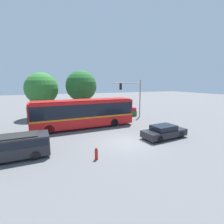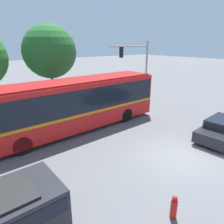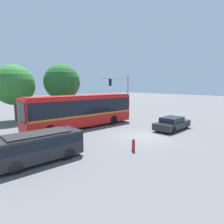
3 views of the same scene
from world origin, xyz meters
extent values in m
plane|color=#5B5B5E|center=(0.00, 0.00, 0.00)|extent=(140.00, 140.00, 0.00)
cube|color=red|center=(-2.22, 6.44, 1.73)|extent=(11.80, 2.84, 2.97)
cube|color=black|center=(-2.22, 6.44, 2.21)|extent=(11.57, 2.87, 1.42)
cube|color=#C68C14|center=(-2.22, 6.44, 1.38)|extent=(11.69, 2.87, 0.14)
cube|color=black|center=(-8.10, 6.25, 2.09)|extent=(0.13, 2.10, 1.66)
cube|color=maroon|center=(-2.22, 6.44, 3.27)|extent=(11.33, 2.63, 0.10)
cylinder|color=black|center=(-6.17, 5.22, 0.50)|extent=(1.01, 0.33, 1.00)
cylinder|color=black|center=(-6.24, 7.39, 0.50)|extent=(1.01, 0.33, 1.00)
cylinder|color=black|center=(1.21, 5.46, 0.50)|extent=(1.01, 0.33, 1.00)
cylinder|color=black|center=(1.14, 7.63, 0.50)|extent=(1.01, 0.33, 1.00)
cube|color=black|center=(3.97, -0.28, 0.50)|extent=(4.54, 2.16, 0.62)
cube|color=black|center=(3.86, -0.29, 1.04)|extent=(2.33, 1.76, 0.45)
cylinder|color=black|center=(5.27, 0.62, 0.34)|extent=(0.69, 0.28, 0.67)
cylinder|color=black|center=(5.40, -0.94, 0.34)|extent=(0.69, 0.28, 0.67)
cylinder|color=black|center=(2.59, 0.39, 0.34)|extent=(0.69, 0.28, 0.67)
cylinder|color=black|center=(2.73, -1.17, 0.34)|extent=(0.69, 0.28, 0.67)
cube|color=#232328|center=(-8.79, 0.28, 0.90)|extent=(4.92, 2.06, 1.39)
cube|color=black|center=(-8.79, 0.28, 1.20)|extent=(4.73, 2.08, 0.47)
cube|color=black|center=(-8.79, 0.28, 1.63)|extent=(3.45, 1.63, 0.08)
cylinder|color=black|center=(-7.35, 1.15, 0.34)|extent=(0.69, 0.28, 0.68)
cylinder|color=black|center=(-7.31, -0.52, 0.34)|extent=(0.69, 0.28, 0.68)
cylinder|color=black|center=(-10.28, 1.07, 0.34)|extent=(0.69, 0.28, 0.68)
cylinder|color=black|center=(-10.23, -0.60, 0.34)|extent=(0.69, 0.28, 0.68)
cylinder|color=gray|center=(7.20, 9.22, 2.86)|extent=(0.18, 0.18, 5.71)
cylinder|color=gray|center=(4.94, 9.22, 5.22)|extent=(4.52, 0.12, 0.12)
cube|color=black|center=(3.89, 9.22, 4.72)|extent=(0.30, 0.22, 0.90)
cylinder|color=red|center=(3.89, 9.34, 5.02)|extent=(0.18, 0.02, 0.18)
cylinder|color=yellow|center=(3.89, 9.34, 4.72)|extent=(0.18, 0.02, 0.18)
cylinder|color=green|center=(3.89, 9.34, 4.42)|extent=(0.18, 0.02, 0.18)
cube|color=#286028|center=(3.34, 10.54, 0.41)|extent=(7.52, 1.36, 0.83)
cube|color=#B7192D|center=(3.34, 10.54, 1.08)|extent=(7.37, 1.29, 0.50)
cylinder|color=brown|center=(-6.66, 14.51, 1.32)|extent=(0.31, 0.31, 2.65)
sphere|color=#2D752D|center=(-6.66, 14.51, 4.38)|extent=(4.81, 4.81, 4.81)
cylinder|color=brown|center=(-0.83, 13.80, 1.51)|extent=(0.31, 0.31, 3.02)
sphere|color=#236028|center=(-0.83, 13.80, 4.76)|extent=(4.84, 4.84, 4.84)
cylinder|color=red|center=(-3.43, -2.12, 0.35)|extent=(0.22, 0.22, 0.70)
sphere|color=red|center=(-3.43, -2.12, 0.77)|extent=(0.18, 0.18, 0.18)
camera|label=1|loc=(-6.58, -12.39, 5.24)|focal=26.44mm
camera|label=2|loc=(-8.30, -5.08, 5.51)|focal=32.83mm
camera|label=3|loc=(-12.20, -10.42, 4.35)|focal=30.25mm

